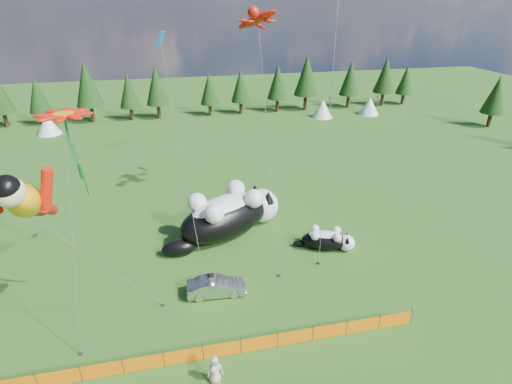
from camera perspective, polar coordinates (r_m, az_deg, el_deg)
The scene contains 12 objects.
ground at distance 25.04m, azimuth -5.82°, elevation -17.32°, with size 160.00×160.00×0.00m, color #0D3C0B.
safety_fence at distance 22.59m, azimuth -4.86°, elevation -21.54°, with size 22.06×0.06×1.10m.
tree_line at distance 64.54m, azimuth -11.15°, elevation 13.89°, with size 90.00×4.00×8.00m, color black, non-canonical shape.
festival_tents at distance 61.55m, azimuth -0.29°, elevation 11.29°, with size 50.00×3.20×2.80m, color white, non-canonical shape.
cat_large at distance 31.50m, azimuth -3.73°, elevation -3.08°, with size 9.87×6.99×3.84m.
cat_small at distance 30.59m, azimuth 10.18°, elevation -6.70°, with size 4.46×2.72×1.67m.
car at distance 26.15m, azimuth -5.69°, elevation -13.30°, with size 1.29×3.71×1.22m, color #B8B8BD.
spectator_e at distance 21.39m, azimuth -5.90°, elevation -23.96°, with size 0.79×0.51×1.61m, color silver.
superhero_kite at distance 21.11m, azimuth -30.08°, elevation -1.09°, with size 8.41×6.26×11.89m.
gecko_kite at distance 33.12m, azimuth 0.13°, elevation 23.42°, with size 5.62×14.40×19.13m.
flower_kite at distance 20.84m, azimuth -25.71°, elevation 9.48°, with size 3.39×4.49×12.47m.
diamond_kite_a at distance 22.57m, azimuth -13.17°, elevation 18.90°, with size 1.68×3.25×16.00m.
Camera 1 is at (-1.52, -18.17, 17.17)m, focal length 28.00 mm.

